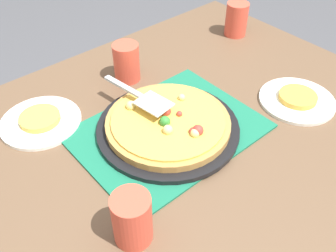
{
  "coord_description": "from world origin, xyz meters",
  "views": [
    {
      "loc": [
        -0.48,
        -0.56,
        1.44
      ],
      "look_at": [
        0.0,
        0.0,
        0.77
      ],
      "focal_mm": 40.21,
      "sensor_mm": 36.0,
      "label": 1
    }
  ],
  "objects_px": {
    "cup_near": "(236,19)",
    "pizza_pan": "(168,128)",
    "cup_far": "(132,219)",
    "cup_corner": "(127,62)",
    "pizza": "(168,122)",
    "plate_near_left": "(41,122)",
    "plate_far_right": "(297,100)",
    "pizza_server": "(141,96)",
    "served_slice_left": "(40,118)",
    "served_slice_right": "(298,97)"
  },
  "relations": [
    {
      "from": "cup_near",
      "to": "pizza_pan",
      "type": "bearing_deg",
      "value": -155.56
    },
    {
      "from": "cup_far",
      "to": "cup_corner",
      "type": "relative_size",
      "value": 1.0
    },
    {
      "from": "pizza",
      "to": "plate_near_left",
      "type": "height_order",
      "value": "pizza"
    },
    {
      "from": "plate_far_right",
      "to": "cup_near",
      "type": "xyz_separation_m",
      "value": [
        0.17,
        0.39,
        0.06
      ]
    },
    {
      "from": "pizza_pan",
      "to": "pizza_server",
      "type": "xyz_separation_m",
      "value": [
        -0.01,
        0.1,
        0.06
      ]
    },
    {
      "from": "served_slice_left",
      "to": "served_slice_right",
      "type": "distance_m",
      "value": 0.73
    },
    {
      "from": "pizza_pan",
      "to": "served_slice_right",
      "type": "xyz_separation_m",
      "value": [
        0.37,
        -0.15,
        0.01
      ]
    },
    {
      "from": "served_slice_right",
      "to": "pizza_server",
      "type": "distance_m",
      "value": 0.46
    },
    {
      "from": "plate_near_left",
      "to": "served_slice_right",
      "type": "xyz_separation_m",
      "value": [
        0.61,
        -0.4,
        0.01
      ]
    },
    {
      "from": "plate_far_right",
      "to": "cup_far",
      "type": "bearing_deg",
      "value": -175.92
    },
    {
      "from": "pizza_server",
      "to": "cup_far",
      "type": "bearing_deg",
      "value": -130.18
    },
    {
      "from": "served_slice_left",
      "to": "pizza_server",
      "type": "height_order",
      "value": "pizza_server"
    },
    {
      "from": "cup_far",
      "to": "cup_corner",
      "type": "bearing_deg",
      "value": 55.13
    },
    {
      "from": "pizza",
      "to": "plate_near_left",
      "type": "relative_size",
      "value": 1.5
    },
    {
      "from": "plate_far_right",
      "to": "served_slice_right",
      "type": "bearing_deg",
      "value": 0.0
    },
    {
      "from": "pizza",
      "to": "plate_far_right",
      "type": "xyz_separation_m",
      "value": [
        0.37,
        -0.15,
        -0.03
      ]
    },
    {
      "from": "pizza_server",
      "to": "plate_near_left",
      "type": "bearing_deg",
      "value": 145.65
    },
    {
      "from": "cup_corner",
      "to": "pizza_server",
      "type": "relative_size",
      "value": 0.51
    },
    {
      "from": "cup_far",
      "to": "pizza",
      "type": "bearing_deg",
      "value": 36.67
    },
    {
      "from": "cup_far",
      "to": "plate_far_right",
      "type": "bearing_deg",
      "value": 4.08
    },
    {
      "from": "plate_far_right",
      "to": "pizza_server",
      "type": "height_order",
      "value": "pizza_server"
    },
    {
      "from": "plate_near_left",
      "to": "pizza_server",
      "type": "bearing_deg",
      "value": -34.35
    },
    {
      "from": "plate_near_left",
      "to": "served_slice_left",
      "type": "bearing_deg",
      "value": 0.0
    },
    {
      "from": "served_slice_right",
      "to": "plate_near_left",
      "type": "bearing_deg",
      "value": 146.8
    },
    {
      "from": "pizza",
      "to": "served_slice_right",
      "type": "relative_size",
      "value": 3.0
    },
    {
      "from": "served_slice_left",
      "to": "cup_corner",
      "type": "relative_size",
      "value": 0.92
    },
    {
      "from": "pizza_pan",
      "to": "served_slice_left",
      "type": "distance_m",
      "value": 0.35
    },
    {
      "from": "cup_near",
      "to": "cup_corner",
      "type": "xyz_separation_m",
      "value": [
        -0.48,
        0.03,
        0.0
      ]
    },
    {
      "from": "pizza",
      "to": "served_slice_right",
      "type": "xyz_separation_m",
      "value": [
        0.37,
        -0.15,
        -0.02
      ]
    },
    {
      "from": "cup_near",
      "to": "pizza",
      "type": "bearing_deg",
      "value": -155.5
    },
    {
      "from": "plate_far_right",
      "to": "plate_near_left",
      "type": "bearing_deg",
      "value": 146.8
    },
    {
      "from": "served_slice_right",
      "to": "pizza",
      "type": "bearing_deg",
      "value": 158.29
    },
    {
      "from": "cup_corner",
      "to": "plate_near_left",
      "type": "bearing_deg",
      "value": -176.7
    },
    {
      "from": "plate_near_left",
      "to": "cup_near",
      "type": "bearing_deg",
      "value": -0.6
    },
    {
      "from": "pizza",
      "to": "cup_near",
      "type": "xyz_separation_m",
      "value": [
        0.54,
        0.25,
        0.03
      ]
    },
    {
      "from": "pizza",
      "to": "cup_corner",
      "type": "relative_size",
      "value": 2.75
    },
    {
      "from": "plate_far_right",
      "to": "pizza_server",
      "type": "relative_size",
      "value": 0.94
    },
    {
      "from": "pizza",
      "to": "cup_far",
      "type": "distance_m",
      "value": 0.32
    },
    {
      "from": "pizza_pan",
      "to": "served_slice_left",
      "type": "relative_size",
      "value": 3.45
    },
    {
      "from": "pizza_pan",
      "to": "cup_corner",
      "type": "height_order",
      "value": "cup_corner"
    },
    {
      "from": "plate_far_right",
      "to": "served_slice_right",
      "type": "distance_m",
      "value": 0.01
    },
    {
      "from": "pizza_pan",
      "to": "pizza",
      "type": "relative_size",
      "value": 1.15
    },
    {
      "from": "plate_near_left",
      "to": "plate_far_right",
      "type": "bearing_deg",
      "value": -33.2
    },
    {
      "from": "pizza",
      "to": "plate_near_left",
      "type": "xyz_separation_m",
      "value": [
        -0.24,
        0.25,
        -0.03
      ]
    },
    {
      "from": "pizza_pan",
      "to": "plate_near_left",
      "type": "height_order",
      "value": "pizza_pan"
    },
    {
      "from": "served_slice_right",
      "to": "cup_far",
      "type": "bearing_deg",
      "value": -175.92
    },
    {
      "from": "pizza",
      "to": "pizza_server",
      "type": "distance_m",
      "value": 0.11
    },
    {
      "from": "served_slice_left",
      "to": "pizza",
      "type": "bearing_deg",
      "value": -46.27
    },
    {
      "from": "cup_near",
      "to": "cup_corner",
      "type": "height_order",
      "value": "same"
    },
    {
      "from": "cup_far",
      "to": "served_slice_left",
      "type": "bearing_deg",
      "value": 87.95
    }
  ]
}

